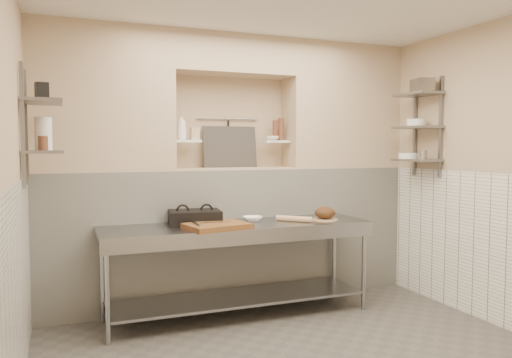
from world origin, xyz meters
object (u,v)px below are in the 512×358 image
panini_press (195,217)px  bread_loaf (325,213)px  mixing_bowl (253,219)px  cutting_board (217,226)px  rolling_pin (294,219)px  prep_table (238,251)px  bowl_alcove (272,138)px  jug_left (43,134)px  bottle_soap (182,127)px

panini_press → bread_loaf: bearing=-2.7°
mixing_bowl → bread_loaf: bearing=-16.5°
cutting_board → rolling_pin: rolling_pin is taller
bread_loaf → cutting_board: bearing=-174.5°
prep_table → bowl_alcove: size_ratio=17.41×
bread_loaf → jug_left: 2.72m
mixing_bowl → jug_left: (-1.90, -0.17, 0.82)m
panini_press → cutting_board: bearing=-63.5°
panini_press → bowl_alcove: (0.97, 0.37, 0.77)m
prep_table → bowl_alcove: (0.58, 0.53, 1.09)m
bottle_soap → panini_press: bearing=-86.3°
jug_left → prep_table: bearing=1.1°
mixing_bowl → jug_left: 2.08m
bread_loaf → panini_press: bearing=169.8°
prep_table → bottle_soap: bottle_soap is taller
bread_loaf → prep_table: bearing=175.6°
panini_press → jug_left: bearing=-164.1°
bowl_alcove → panini_press: bearing=-159.0°
cutting_board → jug_left: bearing=174.0°
panini_press → jug_left: (-1.31, -0.19, 0.78)m
prep_table → bottle_soap: (-0.41, 0.57, 1.20)m
prep_table → jug_left: size_ratio=9.68×
bowl_alcove → jug_left: 2.35m
panini_press → jug_left: size_ratio=1.96×
mixing_bowl → bowl_alcove: bowl_alcove is taller
mixing_bowl → prep_table: bearing=-145.2°
panini_press → bottle_soap: size_ratio=1.96×
prep_table → mixing_bowl: size_ratio=13.24×
rolling_pin → bread_loaf: bearing=-4.9°
cutting_board → bowl_alcove: size_ratio=3.70×
cutting_board → bowl_alcove: 1.37m
panini_press → bottle_soap: 0.97m
prep_table → panini_press: size_ratio=4.93×
bowl_alcove → mixing_bowl: bearing=-133.9°
panini_press → rolling_pin: (0.96, -0.20, -0.04)m
panini_press → mixing_bowl: bearing=5.2°
mixing_bowl → bottle_soap: (-0.61, 0.43, 0.92)m
cutting_board → mixing_bowl: bearing=34.5°
panini_press → bread_loaf: size_ratio=2.55×
mixing_bowl → bottle_soap: bearing=144.9°
jug_left → bottle_soap: bearing=25.1°
jug_left → bowl_alcove: bearing=13.9°
bread_loaf → jug_left: size_ratio=0.77×
prep_table → bowl_alcove: bowl_alcove is taller
panini_press → cutting_board: (0.12, -0.34, -0.04)m
prep_table → rolling_pin: 0.64m
rolling_pin → bottle_soap: (-0.99, 0.61, 0.92)m
prep_table → rolling_pin: rolling_pin is taller
prep_table → bottle_soap: 1.40m
prep_table → jug_left: (-1.70, -0.03, 1.10)m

